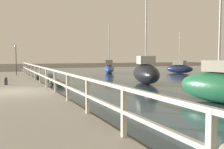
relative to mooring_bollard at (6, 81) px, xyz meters
name	(u,v)px	position (x,y,z in m)	size (l,w,h in m)	color
ground_plane	(13,96)	(0.23, -3.38, -0.46)	(120.00, 120.00, 0.00)	#4C473D
dock_walkway	(13,94)	(0.23, -3.38, -0.35)	(3.90, 36.00, 0.22)	#9E998E
railing	(50,76)	(2.09, -3.38, 0.50)	(0.10, 32.50, 1.09)	beige
boulder_water_edge	(54,81)	(3.06, 0.96, -0.22)	(0.62, 0.56, 0.46)	gray
boulder_mid_strip	(61,84)	(3.26, -0.50, -0.28)	(0.47, 0.43, 0.35)	slate
boulder_upstream	(38,77)	(2.74, 6.79, -0.30)	(0.42, 0.38, 0.32)	#666056
boulder_near_dock	(49,76)	(3.64, 6.02, -0.21)	(0.67, 0.60, 0.50)	gray
boulder_downstream	(56,82)	(3.19, 0.63, -0.25)	(0.54, 0.49, 0.41)	#666056
mooring_bollard	(6,81)	(0.00, 0.00, 0.00)	(0.20, 0.20, 0.47)	#333338
dock_lamp	(16,55)	(1.07, 8.43, 1.63)	(0.21, 0.21, 2.80)	#2D2D33
sailboat_blue	(109,68)	(11.46, 11.21, 0.16)	(3.25, 5.63, 5.74)	#2D4C9E
sailboat_black	(146,72)	(9.30, -0.79, 0.35)	(2.89, 5.21, 8.23)	black
sailboat_navy	(179,68)	(18.98, 7.94, 0.15)	(2.43, 3.52, 4.75)	#192347
sailboat_green	(218,85)	(8.05, -8.84, 0.29)	(1.98, 3.97, 7.31)	#236B42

